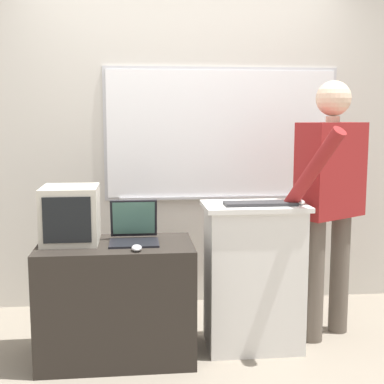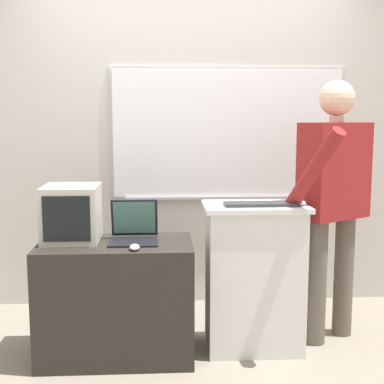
% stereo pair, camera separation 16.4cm
% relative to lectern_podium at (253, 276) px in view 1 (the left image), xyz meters
% --- Properties ---
extents(ground_plane, '(30.00, 30.00, 0.00)m').
position_rel_lectern_podium_xyz_m(ground_plane, '(-0.37, -0.42, -0.47)').
color(ground_plane, gray).
extents(back_wall, '(6.40, 0.17, 2.69)m').
position_rel_lectern_podium_xyz_m(back_wall, '(-0.36, 0.97, 0.87)').
color(back_wall, beige).
rests_on(back_wall, ground_plane).
extents(lectern_podium, '(0.65, 0.41, 0.94)m').
position_rel_lectern_podium_xyz_m(lectern_podium, '(0.00, 0.00, 0.00)').
color(lectern_podium, silver).
rests_on(lectern_podium, ground_plane).
extents(side_desk, '(0.94, 0.54, 0.72)m').
position_rel_lectern_podium_xyz_m(side_desk, '(-0.87, -0.05, -0.11)').
color(side_desk, '#28231E').
rests_on(side_desk, ground_plane).
extents(person_presenter, '(0.64, 0.74, 1.72)m').
position_rel_lectern_podium_xyz_m(person_presenter, '(0.53, 0.11, 0.54)').
color(person_presenter, brown).
rests_on(person_presenter, ground_plane).
extents(laptop, '(0.30, 0.30, 0.25)m').
position_rel_lectern_podium_xyz_m(laptop, '(-0.76, 0.00, 0.32)').
color(laptop, black).
rests_on(laptop, side_desk).
extents(wireless_keyboard, '(0.45, 0.15, 0.02)m').
position_rel_lectern_podium_xyz_m(wireless_keyboard, '(0.02, -0.05, 0.48)').
color(wireless_keyboard, '#2D2D30').
rests_on(wireless_keyboard, lectern_podium).
extents(computer_mouse_by_laptop, '(0.06, 0.10, 0.03)m').
position_rel_lectern_podium_xyz_m(computer_mouse_by_laptop, '(-0.74, -0.24, 0.26)').
color(computer_mouse_by_laptop, '#BCBCC1').
rests_on(computer_mouse_by_laptop, side_desk).
extents(computer_mouse_by_keyboard, '(0.06, 0.10, 0.03)m').
position_rel_lectern_podium_xyz_m(computer_mouse_by_keyboard, '(0.27, -0.05, 0.49)').
color(computer_mouse_by_keyboard, silver).
rests_on(computer_mouse_by_keyboard, lectern_podium).
extents(crt_monitor, '(0.34, 0.37, 0.34)m').
position_rel_lectern_podium_xyz_m(crt_monitor, '(-1.14, 0.01, 0.42)').
color(crt_monitor, '#BCB7A8').
rests_on(crt_monitor, side_desk).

